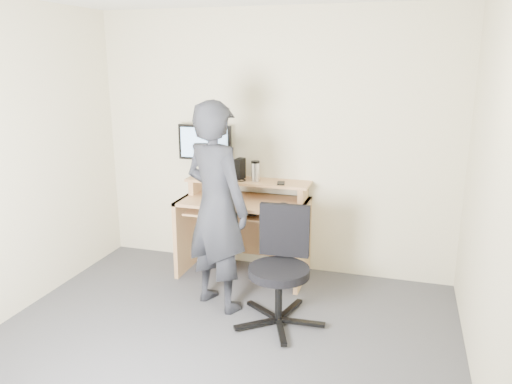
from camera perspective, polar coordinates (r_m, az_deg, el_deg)
The scene contains 13 objects.
ground at distance 3.69m, azimuth -5.67°, elevation -18.54°, with size 3.50×3.50×0.00m, color #4C4B50.
back_wall at distance 4.81m, azimuth 1.89°, elevation 5.57°, with size 3.50×0.02×2.50m, color beige.
desk at distance 4.82m, azimuth -1.16°, elevation -3.00°, with size 1.20×0.60×0.91m.
monitor at distance 4.89m, azimuth -5.86°, elevation 5.27°, with size 0.54×0.15×0.51m.
external_drive at distance 4.81m, azimuth -1.89°, elevation 2.67°, with size 0.07×0.13×0.20m, color black.
travel_mug at distance 4.72m, azimuth -0.07°, elevation 2.29°, with size 0.08×0.08×0.18m, color silver.
smartphone at distance 4.65m, azimuth 2.87°, elevation 1.02°, with size 0.07×0.13×0.01m, color black.
charger at distance 4.77m, azimuth -2.82°, elevation 1.55°, with size 0.04×0.04×0.04m, color black.
headphones at distance 4.92m, azimuth -3.86°, elevation 1.83°, with size 0.16×0.16×0.02m, color silver.
keyboard at distance 4.65m, azimuth -2.65°, elevation -2.14°, with size 0.46×0.18×0.03m, color black.
mouse at distance 4.48m, azimuth 3.19°, elevation -1.45°, with size 0.10×0.06×0.04m, color black.
office_chair at distance 3.94m, azimuth 2.86°, elevation -8.04°, with size 0.69×0.72×0.90m.
person at distance 4.07m, azimuth -4.55°, elevation -1.73°, with size 0.63×0.42×1.74m, color black.
Camera 1 is at (1.21, -2.83, 2.03)m, focal length 35.00 mm.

